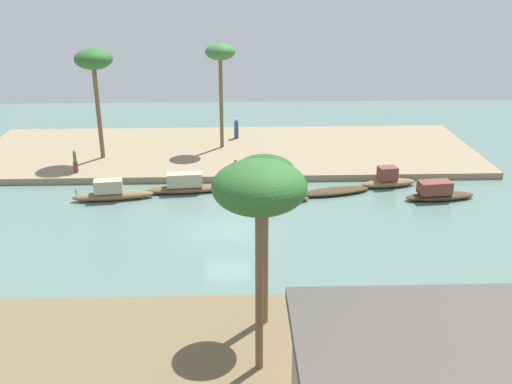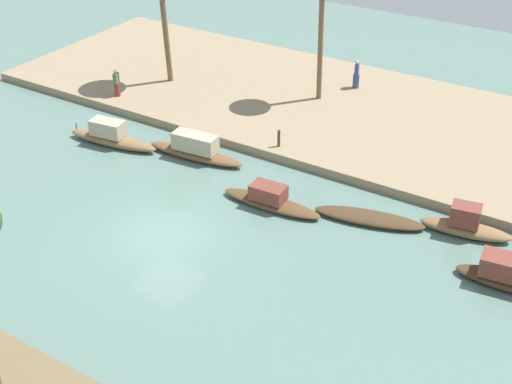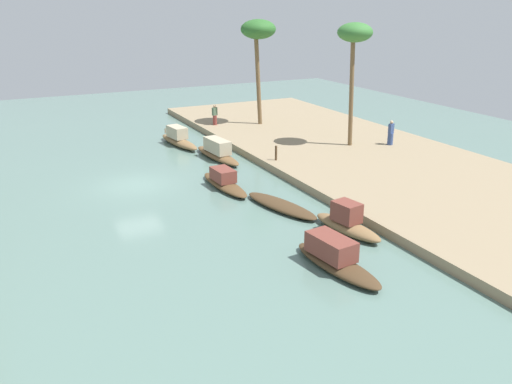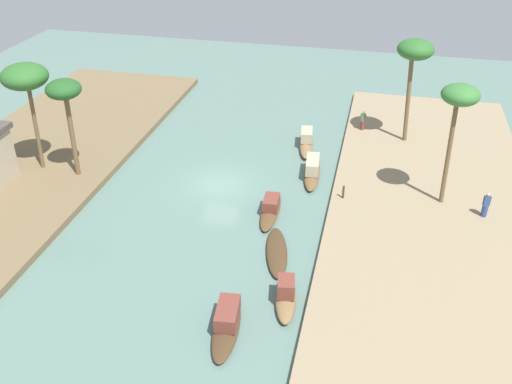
{
  "view_description": "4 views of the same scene",
  "coord_description": "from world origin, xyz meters",
  "px_view_note": "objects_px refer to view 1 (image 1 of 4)",
  "views": [
    {
      "loc": [
        -0.42,
        30.83,
        13.93
      ],
      "look_at": [
        -1.72,
        -4.12,
        0.69
      ],
      "focal_mm": 42.79,
      "sensor_mm": 36.0,
      "label": 1
    },
    {
      "loc": [
        -15.81,
        18.29,
        16.85
      ],
      "look_at": [
        -2.23,
        -3.58,
        0.95
      ],
      "focal_mm": 49.43,
      "sensor_mm": 36.0,
      "label": 2
    },
    {
      "loc": [
        -28.0,
        6.55,
        9.53
      ],
      "look_at": [
        -5.95,
        -4.44,
        0.77
      ],
      "focal_mm": 37.55,
      "sensor_mm": 36.0,
      "label": 3
    },
    {
      "loc": [
        -31.77,
        -10.05,
        19.75
      ],
      "look_at": [
        -1.72,
        -2.99,
        0.86
      ],
      "focal_mm": 39.1,
      "sensor_mm": 36.0,
      "label": 4
    }
  ],
  "objects_px": {
    "person_by_mooring": "(75,162)",
    "palm_tree_left_near": "(220,56)",
    "mooring_post": "(235,166)",
    "palm_tree_left_far": "(94,62)",
    "palm_tree_right_tall": "(265,180)",
    "sampan_downstream_large": "(185,185)",
    "sampan_foreground": "(270,196)",
    "sampan_upstream_small": "(438,193)",
    "palm_tree_right_short": "(259,190)",
    "person_on_near_bank": "(236,130)",
    "sampan_near_left_bank": "(112,193)",
    "sampan_open_hull": "(388,180)",
    "sampan_midstream": "(334,191)"
  },
  "relations": [
    {
      "from": "person_on_near_bank",
      "to": "palm_tree_right_tall",
      "type": "relative_size",
      "value": 0.24
    },
    {
      "from": "person_on_near_bank",
      "to": "person_by_mooring",
      "type": "relative_size",
      "value": 1.05
    },
    {
      "from": "mooring_post",
      "to": "person_on_near_bank",
      "type": "bearing_deg",
      "value": -90.8
    },
    {
      "from": "sampan_foreground",
      "to": "palm_tree_right_tall",
      "type": "distance_m",
      "value": 15.26
    },
    {
      "from": "sampan_midstream",
      "to": "sampan_open_hull",
      "type": "xyz_separation_m",
      "value": [
        -3.74,
        -1.22,
        0.28
      ]
    },
    {
      "from": "sampan_foreground",
      "to": "person_on_near_bank",
      "type": "xyz_separation_m",
      "value": [
        2.0,
        -13.05,
        0.78
      ]
    },
    {
      "from": "sampan_midstream",
      "to": "person_on_near_bank",
      "type": "distance_m",
      "value": 13.37
    },
    {
      "from": "sampan_near_left_bank",
      "to": "person_by_mooring",
      "type": "distance_m",
      "value": 5.19
    },
    {
      "from": "sampan_open_hull",
      "to": "palm_tree_right_short",
      "type": "xyz_separation_m",
      "value": [
        9.31,
        19.3,
        6.66
      ]
    },
    {
      "from": "sampan_foreground",
      "to": "palm_tree_right_short",
      "type": "xyz_separation_m",
      "value": [
        1.4,
        16.85,
        6.76
      ]
    },
    {
      "from": "palm_tree_right_tall",
      "to": "sampan_near_left_bank",
      "type": "bearing_deg",
      "value": -59.2
    },
    {
      "from": "sampan_downstream_large",
      "to": "sampan_open_hull",
      "type": "height_order",
      "value": "sampan_open_hull"
    },
    {
      "from": "sampan_upstream_small",
      "to": "palm_tree_left_near",
      "type": "xyz_separation_m",
      "value": [
        13.58,
        -10.41,
        6.97
      ]
    },
    {
      "from": "sampan_near_left_bank",
      "to": "sampan_upstream_small",
      "type": "xyz_separation_m",
      "value": [
        -20.32,
        0.71,
        -0.01
      ]
    },
    {
      "from": "sampan_foreground",
      "to": "person_on_near_bank",
      "type": "height_order",
      "value": "person_on_near_bank"
    },
    {
      "from": "sampan_midstream",
      "to": "palm_tree_right_short",
      "type": "xyz_separation_m",
      "value": [
        5.57,
        18.07,
        6.94
      ]
    },
    {
      "from": "sampan_downstream_large",
      "to": "person_on_near_bank",
      "type": "distance_m",
      "value": 11.71
    },
    {
      "from": "palm_tree_right_tall",
      "to": "sampan_foreground",
      "type": "bearing_deg",
      "value": -94.47
    },
    {
      "from": "sampan_foreground",
      "to": "palm_tree_left_far",
      "type": "relative_size",
      "value": 0.6
    },
    {
      "from": "person_on_near_bank",
      "to": "palm_tree_right_short",
      "type": "distance_m",
      "value": 30.5
    },
    {
      "from": "sampan_near_left_bank",
      "to": "person_by_mooring",
      "type": "relative_size",
      "value": 3.24
    },
    {
      "from": "sampan_foreground",
      "to": "sampan_open_hull",
      "type": "bearing_deg",
      "value": -165.65
    },
    {
      "from": "person_on_near_bank",
      "to": "palm_tree_left_near",
      "type": "distance_m",
      "value": 6.9
    },
    {
      "from": "sampan_upstream_small",
      "to": "mooring_post",
      "type": "relative_size",
      "value": 5.1
    },
    {
      "from": "palm_tree_right_tall",
      "to": "sampan_open_hull",
      "type": "bearing_deg",
      "value": -118.73
    },
    {
      "from": "sampan_near_left_bank",
      "to": "person_by_mooring",
      "type": "bearing_deg",
      "value": -60.16
    },
    {
      "from": "sampan_near_left_bank",
      "to": "sampan_downstream_large",
      "type": "height_order",
      "value": "sampan_near_left_bank"
    },
    {
      "from": "palm_tree_left_far",
      "to": "person_by_mooring",
      "type": "bearing_deg",
      "value": 70.1
    },
    {
      "from": "palm_tree_left_near",
      "to": "palm_tree_left_far",
      "type": "distance_m",
      "value": 9.04
    },
    {
      "from": "sampan_foreground",
      "to": "sampan_upstream_small",
      "type": "distance_m",
      "value": 10.45
    },
    {
      "from": "palm_tree_right_short",
      "to": "person_on_near_bank",
      "type": "bearing_deg",
      "value": -88.85
    },
    {
      "from": "person_by_mooring",
      "to": "palm_tree_left_near",
      "type": "xyz_separation_m",
      "value": [
        -9.87,
        -5.63,
        6.27
      ]
    },
    {
      "from": "palm_tree_left_near",
      "to": "palm_tree_left_far",
      "type": "relative_size",
      "value": 1.0
    },
    {
      "from": "person_on_near_bank",
      "to": "palm_tree_right_tall",
      "type": "height_order",
      "value": "palm_tree_right_tall"
    },
    {
      "from": "person_by_mooring",
      "to": "palm_tree_left_near",
      "type": "height_order",
      "value": "palm_tree_left_near"
    },
    {
      "from": "sampan_upstream_small",
      "to": "palm_tree_left_near",
      "type": "distance_m",
      "value": 18.48
    },
    {
      "from": "sampan_open_hull",
      "to": "sampan_near_left_bank",
      "type": "bearing_deg",
      "value": -4.17
    },
    {
      "from": "sampan_upstream_small",
      "to": "palm_tree_right_short",
      "type": "relative_size",
      "value": 0.6
    },
    {
      "from": "sampan_foreground",
      "to": "palm_tree_left_near",
      "type": "relative_size",
      "value": 0.6
    },
    {
      "from": "palm_tree_right_tall",
      "to": "sampan_downstream_large",
      "type": "bearing_deg",
      "value": -74.75
    },
    {
      "from": "sampan_open_hull",
      "to": "mooring_post",
      "type": "relative_size",
      "value": 4.31
    },
    {
      "from": "sampan_foreground",
      "to": "palm_tree_left_near",
      "type": "xyz_separation_m",
      "value": [
        3.13,
        -10.45,
        7.07
      ]
    },
    {
      "from": "mooring_post",
      "to": "palm_tree_left_far",
      "type": "distance_m",
      "value": 12.25
    },
    {
      "from": "sampan_foreground",
      "to": "palm_tree_right_short",
      "type": "bearing_deg",
      "value": 82.39
    },
    {
      "from": "sampan_near_left_bank",
      "to": "palm_tree_right_tall",
      "type": "distance_m",
      "value": 18.14
    },
    {
      "from": "sampan_downstream_large",
      "to": "palm_tree_right_tall",
      "type": "height_order",
      "value": "palm_tree_right_tall"
    },
    {
      "from": "person_on_near_bank",
      "to": "palm_tree_right_short",
      "type": "bearing_deg",
      "value": 164.92
    },
    {
      "from": "sampan_near_left_bank",
      "to": "sampan_open_hull",
      "type": "bearing_deg",
      "value": 177.65
    },
    {
      "from": "sampan_foreground",
      "to": "sampan_near_left_bank",
      "type": "bearing_deg",
      "value": -7.22
    },
    {
      "from": "person_by_mooring",
      "to": "palm_tree_right_short",
      "type": "height_order",
      "value": "palm_tree_right_short"
    }
  ]
}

